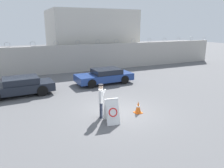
% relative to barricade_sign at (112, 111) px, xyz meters
% --- Properties ---
extents(ground_plane, '(90.00, 90.00, 0.00)m').
position_rel_barricade_sign_xyz_m(ground_plane, '(0.88, 1.01, -0.59)').
color(ground_plane, '#5B5B5E').
extents(perimeter_wall, '(36.00, 0.30, 3.11)m').
position_rel_barricade_sign_xyz_m(perimeter_wall, '(0.88, 12.16, 0.74)').
color(perimeter_wall, '#ADA8A0').
rests_on(perimeter_wall, ground_plane).
extents(building_block, '(9.72, 7.02, 6.21)m').
position_rel_barricade_sign_xyz_m(building_block, '(4.99, 17.12, 2.51)').
color(building_block, beige).
rests_on(building_block, ground_plane).
extents(barricade_sign, '(0.72, 0.89, 1.20)m').
position_rel_barricade_sign_xyz_m(barricade_sign, '(0.00, 0.00, 0.00)').
color(barricade_sign, white).
rests_on(barricade_sign, ground_plane).
extents(security_guard, '(0.54, 0.60, 1.74)m').
position_rel_barricade_sign_xyz_m(security_guard, '(-0.23, 0.76, 0.37)').
color(security_guard, '#232838').
rests_on(security_guard, ground_plane).
extents(traffic_cone_near, '(0.39, 0.39, 0.64)m').
position_rel_barricade_sign_xyz_m(traffic_cone_near, '(1.76, 0.50, -0.28)').
color(traffic_cone_near, orange).
rests_on(traffic_cone_near, ground_plane).
extents(parked_car_front_coupe, '(4.62, 2.08, 1.21)m').
position_rel_barricade_sign_xyz_m(parked_car_front_coupe, '(-3.85, 6.37, 0.03)').
color(parked_car_front_coupe, black).
rests_on(parked_car_front_coupe, ground_plane).
extents(parked_car_rear_sedan, '(4.54, 2.08, 1.16)m').
position_rel_barricade_sign_xyz_m(parked_car_rear_sedan, '(2.52, 6.90, 0.01)').
color(parked_car_rear_sedan, black).
rests_on(parked_car_rear_sedan, ground_plane).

